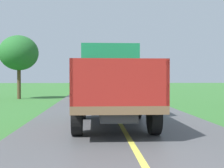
# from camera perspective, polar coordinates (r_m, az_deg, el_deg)

# --- Properties ---
(banana_truck_near) EXTENTS (2.38, 5.82, 2.80)m
(banana_truck_near) POSITION_cam_1_polar(r_m,az_deg,el_deg) (10.68, -0.20, 0.31)
(banana_truck_near) COLOR #2D2D30
(banana_truck_near) RESTS_ON road_surface
(banana_truck_far) EXTENTS (2.38, 5.82, 2.80)m
(banana_truck_far) POSITION_cam_1_polar(r_m,az_deg,el_deg) (20.82, -1.98, 0.68)
(banana_truck_far) COLOR #2D2D30
(banana_truck_far) RESTS_ON road_surface
(roadside_tree_near_left) EXTENTS (3.02, 3.02, 4.95)m
(roadside_tree_near_left) POSITION_cam_1_polar(r_m,az_deg,el_deg) (24.78, -17.10, 5.57)
(roadside_tree_near_left) COLOR #4C3823
(roadside_tree_near_left) RESTS_ON ground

